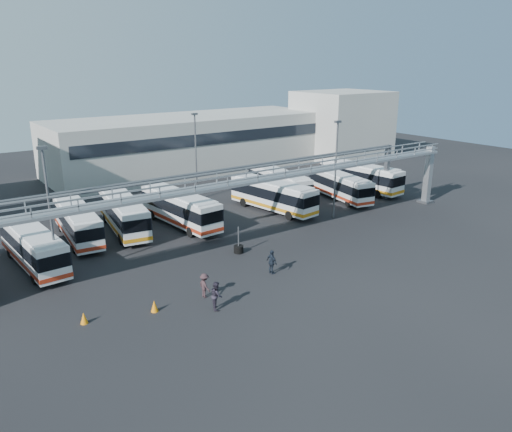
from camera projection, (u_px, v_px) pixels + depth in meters
ground at (287, 265)px, 40.81m from camera, size 140.00×140.00×0.00m
gantry at (246, 185)px, 43.71m from camera, size 51.40×5.15×7.10m
warehouse at (191, 143)px, 75.73m from camera, size 42.00×14.00×8.00m
building_right at (342, 124)px, 85.15m from camera, size 14.00×12.00×11.00m
light_pole_left at (49, 207)px, 36.36m from camera, size 0.70×0.35×10.21m
light_pole_mid at (336, 165)px, 51.21m from camera, size 0.70×0.35×10.21m
light_pole_back at (196, 152)px, 58.36m from camera, size 0.70×0.35×10.21m
bus_1 at (33, 246)px, 39.88m from camera, size 3.09×10.69×3.21m
bus_2 at (77, 222)px, 45.93m from camera, size 3.44×10.72×3.20m
bus_3 at (123, 213)px, 48.28m from camera, size 4.25×11.40×3.38m
bus_4 at (180, 208)px, 49.87m from camera, size 3.43×11.34×3.40m
bus_6 at (273, 195)px, 54.79m from camera, size 4.08×11.32×3.36m
bus_7 at (279, 183)px, 60.02m from camera, size 4.03×11.32×3.37m
bus_8 at (340, 185)px, 59.45m from camera, size 4.22×10.54×3.12m
bus_9 at (360, 176)px, 63.23m from camera, size 3.60×11.59×3.47m
pedestrian_b at (217, 295)px, 33.28m from camera, size 1.07×1.18×1.96m
pedestrian_c at (205, 285)px, 34.97m from camera, size 0.67×1.16×1.78m
pedestrian_d at (272, 262)px, 38.80m from camera, size 0.51×1.15×1.95m
cone_left at (84, 318)px, 31.58m from camera, size 0.58×0.58×0.77m
cone_right at (154, 306)px, 33.09m from camera, size 0.65×0.65×0.79m
tire_stack at (239, 248)px, 43.18m from camera, size 0.84×0.84×2.40m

